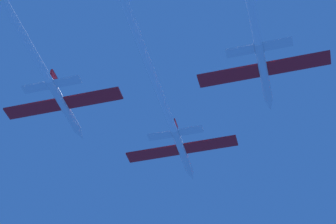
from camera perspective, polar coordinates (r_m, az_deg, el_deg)
jet_lead at (r=80.93m, az=-0.07°, el=-0.03°), size 17.03×39.58×2.82m
jet_left_wing at (r=76.08m, az=-12.80°, el=5.02°), size 17.03×39.17×2.82m
jet_right_wing at (r=69.19m, az=8.44°, el=9.39°), size 17.03×40.41×2.82m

